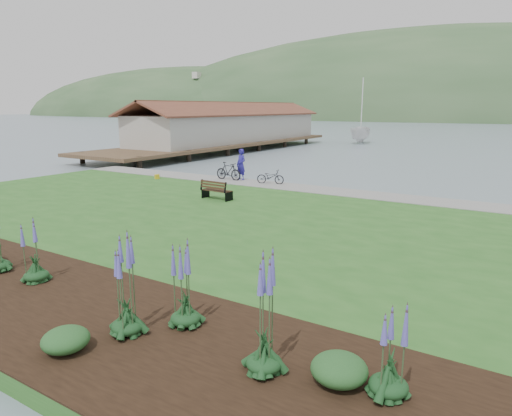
{
  "coord_description": "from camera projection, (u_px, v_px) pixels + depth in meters",
  "views": [
    {
      "loc": [
        10.55,
        -15.57,
        4.79
      ],
      "look_at": [
        2.14,
        -2.21,
        1.3
      ],
      "focal_mm": 32.0,
      "sensor_mm": 36.0,
      "label": 1
    }
  ],
  "objects": [
    {
      "name": "ground",
      "position": [
        241.0,
        223.0,
        19.39
      ],
      "size": [
        600.0,
        600.0,
        0.0
      ],
      "primitive_type": "plane",
      "color": "slate",
      "rests_on": "ground"
    },
    {
      "name": "lawn",
      "position": [
        212.0,
        228.0,
        17.7
      ],
      "size": [
        34.0,
        20.0,
        0.4
      ],
      "primitive_type": "cube",
      "color": "#285C20",
      "rests_on": "ground"
    },
    {
      "name": "shoreline_path",
      "position": [
        311.0,
        189.0,
        25.0
      ],
      "size": [
        34.0,
        2.2,
        0.03
      ],
      "primitive_type": "cube",
      "color": "gray",
      "rests_on": "lawn"
    },
    {
      "name": "garden_bed",
      "position": [
        100.0,
        319.0,
        9.64
      ],
      "size": [
        24.0,
        4.4,
        0.04
      ],
      "primitive_type": "cube",
      "color": "black",
      "rests_on": "lawn"
    },
    {
      "name": "pier_pavilion",
      "position": [
        231.0,
        127.0,
        51.96
      ],
      "size": [
        8.0,
        36.0,
        5.4
      ],
      "color": "#4C3826",
      "rests_on": "ground"
    },
    {
      "name": "park_bench",
      "position": [
        216.0,
        190.0,
        22.12
      ],
      "size": [
        1.6,
        0.74,
        0.97
      ],
      "rotation": [
        0.0,
        0.0,
        -0.07
      ],
      "color": "black",
      "rests_on": "lawn"
    },
    {
      "name": "person",
      "position": [
        241.0,
        162.0,
        27.89
      ],
      "size": [
        0.94,
        0.77,
        2.25
      ],
      "primitive_type": "imported",
      "rotation": [
        0.0,
        0.0,
        -0.28
      ],
      "color": "navy",
      "rests_on": "lawn"
    },
    {
      "name": "bicycle_a",
      "position": [
        270.0,
        177.0,
        26.62
      ],
      "size": [
        0.98,
        1.71,
        0.85
      ],
      "primitive_type": "imported",
      "rotation": [
        0.0,
        0.0,
        1.84
      ],
      "color": "black",
      "rests_on": "lawn"
    },
    {
      "name": "bicycle_b",
      "position": [
        228.0,
        171.0,
        28.03
      ],
      "size": [
        0.6,
        1.85,
        1.1
      ],
      "primitive_type": "imported",
      "rotation": [
        0.0,
        0.0,
        1.53
      ],
      "color": "black",
      "rests_on": "lawn"
    },
    {
      "name": "sailboat",
      "position": [
        360.0,
        143.0,
        61.92
      ],
      "size": [
        12.08,
        12.24,
        27.51
      ],
      "primitive_type": "imported",
      "rotation": [
        0.0,
        0.0,
        0.17
      ],
      "color": "silver",
      "rests_on": "ground"
    },
    {
      "name": "pannier",
      "position": [
        157.0,
        177.0,
        28.57
      ],
      "size": [
        0.26,
        0.31,
        0.29
      ],
      "primitive_type": "cube",
      "rotation": [
        0.0,
        0.0,
        -0.37
      ],
      "color": "gold",
      "rests_on": "lawn"
    },
    {
      "name": "echium_0",
      "position": [
        125.0,
        286.0,
        8.75
      ],
      "size": [
        0.62,
        0.62,
        2.32
      ],
      "color": "#14381A",
      "rests_on": "garden_bed"
    },
    {
      "name": "echium_1",
      "position": [
        185.0,
        289.0,
        9.15
      ],
      "size": [
        0.62,
        0.62,
        1.98
      ],
      "color": "#14381A",
      "rests_on": "garden_bed"
    },
    {
      "name": "echium_2",
      "position": [
        264.0,
        321.0,
        7.49
      ],
      "size": [
        0.62,
        0.62,
        2.26
      ],
      "color": "#14381A",
      "rests_on": "garden_bed"
    },
    {
      "name": "echium_3",
      "position": [
        390.0,
        357.0,
        6.93
      ],
      "size": [
        0.62,
        0.62,
        1.77
      ],
      "color": "#14381A",
      "rests_on": "garden_bed"
    },
    {
      "name": "echium_4",
      "position": [
        34.0,
        255.0,
        11.52
      ],
      "size": [
        0.62,
        0.62,
        1.9
      ],
      "color": "#14381A",
      "rests_on": "garden_bed"
    },
    {
      "name": "shrub_1",
      "position": [
        66.0,
        340.0,
        8.3
      ],
      "size": [
        0.86,
        0.86,
        0.43
      ],
      "primitive_type": "ellipsoid",
      "color": "#1E4C21",
      "rests_on": "garden_bed"
    },
    {
      "name": "shrub_2",
      "position": [
        339.0,
        369.0,
        7.33
      ],
      "size": [
        0.93,
        0.93,
        0.46
      ],
      "primitive_type": "ellipsoid",
      "color": "#1E4C21",
      "rests_on": "garden_bed"
    }
  ]
}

